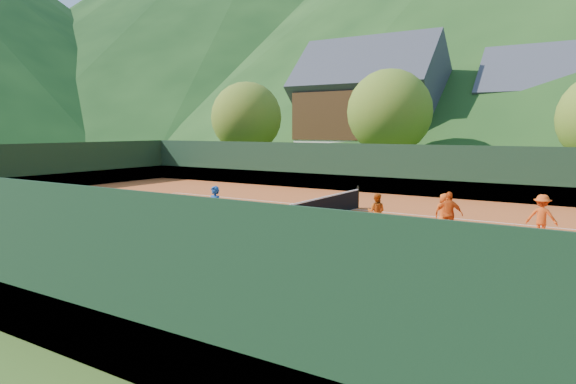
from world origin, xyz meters
The scene contains 39 objects.
ground centered at (0.00, 0.00, 0.00)m, with size 400.00×400.00×0.00m, color #304E18.
clay_court centered at (0.00, 0.00, 0.01)m, with size 40.00×24.00×0.02m, color #B84D1D.
mountain_far_left centered at (-90.00, 150.00, 50.00)m, with size 260.00×260.00×100.00m, color black.
coach centered at (-1.93, -2.50, 0.90)m, with size 0.64×0.42×1.77m, color #164592.
student_a centered at (3.00, 1.22, 0.74)m, with size 0.70×0.54×1.43m, color #CF5812.
student_b centered at (5.67, 1.59, 0.84)m, with size 0.96×0.40×1.64m, color #DD5313.
student_c centered at (5.27, 2.36, 0.76)m, with size 0.72×0.47×1.47m, color #E65414.
student_d centered at (8.56, 2.89, 0.82)m, with size 1.03×0.59×1.60m, color #EE5215.
tennis_ball_0 centered at (-3.80, -8.87, 0.05)m, with size 0.07×0.07×0.07m, color #B0DD24.
tennis_ball_1 centered at (-5.86, -3.91, 0.05)m, with size 0.07×0.07×0.07m, color #B0DD24.
tennis_ball_2 centered at (-0.86, -3.36, 0.05)m, with size 0.07×0.07×0.07m, color #B0DD24.
tennis_ball_3 centered at (6.05, -1.13, 0.05)m, with size 0.07×0.07×0.07m, color #B0DD24.
tennis_ball_4 centered at (-3.05, -8.84, 0.05)m, with size 0.07×0.07×0.07m, color #B0DD24.
tennis_ball_5 centered at (4.39, -1.98, 0.05)m, with size 0.07×0.07×0.07m, color #B0DD24.
tennis_ball_6 centered at (5.52, -5.71, 0.05)m, with size 0.07×0.07×0.07m, color #B0DD24.
tennis_ball_7 centered at (-7.03, -7.08, 0.05)m, with size 0.07×0.07×0.07m, color #B0DD24.
tennis_ball_8 centered at (-2.35, -6.72, 0.05)m, with size 0.07×0.07×0.07m, color #B0DD24.
tennis_ball_9 centered at (3.15, -8.28, 0.05)m, with size 0.07×0.07×0.07m, color #B0DD24.
tennis_ball_10 centered at (1.85, -4.12, 0.05)m, with size 0.07×0.07×0.07m, color #B0DD24.
tennis_ball_11 centered at (1.91, -3.74, 0.05)m, with size 0.07×0.07×0.07m, color #B0DD24.
tennis_ball_12 centered at (-9.13, -2.51, 0.05)m, with size 0.07×0.07×0.07m, color #B0DD24.
tennis_ball_13 centered at (-3.44, -8.63, 0.05)m, with size 0.07×0.07×0.07m, color #B0DD24.
tennis_ball_14 centered at (-8.03, -6.91, 0.05)m, with size 0.07×0.07×0.07m, color #B0DD24.
tennis_ball_15 centered at (1.25, -4.00, 0.05)m, with size 0.07×0.07×0.07m, color #B0DD24.
tennis_ball_16 centered at (-3.00, -5.79, 0.05)m, with size 0.07×0.07×0.07m, color #B0DD24.
tennis_ball_17 centered at (5.48, -6.95, 0.05)m, with size 0.07×0.07×0.07m, color #B0DD24.
tennis_ball_18 centered at (-6.38, -1.33, 0.05)m, with size 0.07×0.07×0.07m, color #B0DD24.
tennis_ball_19 centered at (-2.34, -1.35, 0.05)m, with size 0.07×0.07×0.07m, color #B0DD24.
tennis_ball_20 centered at (-7.59, -2.98, 0.05)m, with size 0.07×0.07×0.07m, color #B0DD24.
tennis_ball_21 centered at (5.56, -1.00, 0.05)m, with size 0.07×0.07×0.07m, color #B0DD24.
tennis_ball_22 centered at (-6.81, -2.28, 0.05)m, with size 0.07×0.07×0.07m, color #B0DD24.
court_lines centered at (0.00, 0.00, 0.02)m, with size 23.83×11.03×0.00m.
tennis_net centered at (0.00, 0.00, 0.52)m, with size 0.10×12.07×1.10m.
perimeter_fence centered at (0.00, 0.00, 1.27)m, with size 40.40×24.24×3.00m.
ball_hopper centered at (-8.65, -4.89, 0.77)m, with size 0.57×0.57×1.00m.
chalet_left centered at (-10.00, 30.00, 5.65)m, with size 13.80×9.93×12.92m.
chalet_mid centered at (6.00, 34.00, 4.99)m, with size 12.65×8.82×11.45m.
tree_a centered at (-16.00, 18.00, 4.87)m, with size 6.00×6.00×7.88m.
tree_b centered at (-4.00, 20.00, 5.19)m, with size 6.40×6.40×8.40m.
Camera 1 is at (10.67, -17.03, 3.91)m, focal length 32.00 mm.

